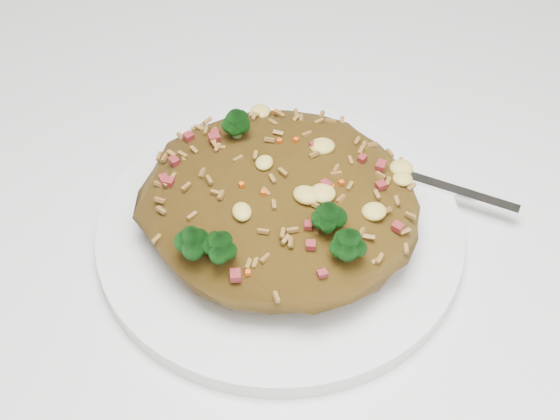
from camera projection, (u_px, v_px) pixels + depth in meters
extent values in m
cube|color=silver|center=(378.00, 228.00, 0.59)|extent=(1.20, 0.80, 0.04)
cylinder|color=brown|center=(73.00, 139.00, 1.21)|extent=(0.06, 0.06, 0.71)
cylinder|color=white|center=(280.00, 230.00, 0.56)|extent=(0.26, 0.26, 0.01)
ellipsoid|color=brown|center=(280.00, 202.00, 0.53)|extent=(0.19, 0.18, 0.05)
ellipsoid|color=#063106|center=(328.00, 217.00, 0.48)|extent=(0.02, 0.02, 0.02)
ellipsoid|color=#063106|center=(236.00, 122.00, 0.54)|extent=(0.02, 0.02, 0.02)
ellipsoid|color=#063106|center=(219.00, 246.00, 0.47)|extent=(0.02, 0.02, 0.02)
ellipsoid|color=#063106|center=(193.00, 241.00, 0.48)|extent=(0.02, 0.02, 0.02)
ellipsoid|color=#063106|center=(348.00, 244.00, 0.47)|extent=(0.02, 0.02, 0.02)
cube|color=silver|center=(473.00, 196.00, 0.57)|extent=(0.10, 0.02, 0.00)
cube|color=silver|center=(349.00, 157.00, 0.59)|extent=(0.03, 0.02, 0.00)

